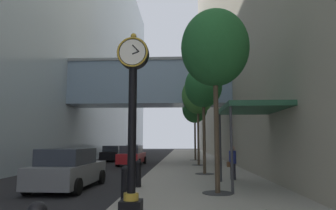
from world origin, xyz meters
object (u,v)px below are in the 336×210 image
Objects in this scene: bollard_fourth at (138,173)px; car_white_far at (134,151)px; street_tree_mid_far at (198,96)px; street_tree_far at (195,109)px; street_clock at (132,111)px; car_grey_mid at (68,169)px; car_black_near at (113,154)px; street_tree_mid_near at (203,87)px; car_red_trailing at (132,156)px; street_tree_near at (215,49)px; pedestrian_walking at (233,162)px; bollard_third at (125,182)px.

bollard_fourth is 0.25× the size of car_white_far.
street_tree_far is (-0.00, 6.30, -0.34)m from street_tree_mid_far.
street_clock is 1.07× the size of car_grey_mid.
street_clock is 1.18× the size of car_black_near.
street_clock is 0.75× the size of street_tree_mid_near.
car_red_trailing is (-5.55, 7.83, -4.38)m from street_tree_mid_near.
street_tree_far is at bearing 90.00° from street_tree_mid_near.
street_tree_near is at bearing 51.36° from street_clock.
pedestrian_walking is at bearing -82.24° from street_tree_mid_far.
street_tree_mid_far is at bearing -63.79° from car_white_far.
street_tree_near is 7.77m from car_grey_mid.
street_tree_mid_near reaches higher than bollard_third.
car_grey_mid is at bearing -86.26° from car_white_far.
street_clock is at bearing -80.17° from car_red_trailing.
car_grey_mid is (2.31, -17.60, 0.05)m from car_black_near.
street_tree_near is 18.89m from street_tree_far.
street_tree_far is (2.55, 22.08, 2.54)m from street_clock.
car_black_near is at bearing 141.99° from street_tree_mid_far.
street_tree_mid_far is at bearing 90.00° from street_tree_mid_near.
street_tree_mid_near is at bearing 74.95° from street_clock.
street_tree_far is at bearing 94.53° from pedestrian_walking.
street_tree_far is at bearing 80.17° from bollard_fourth.
car_black_near is at bearing 113.59° from street_tree_near.
car_black_near reaches higher than car_white_far.
car_grey_mid reaches higher than car_white_far.
street_tree_far is 15.68m from pedestrian_walking.
street_tree_near is at bearing -90.00° from street_tree_far.
car_red_trailing is at bearing 125.33° from street_tree_mid_near.
street_tree_mid_far is 1.50× the size of car_red_trailing.
street_tree_near is at bearing -66.41° from car_black_near.
street_tree_mid_near is 0.90× the size of street_tree_mid_far.
street_tree_mid_far is 1.06× the size of street_tree_far.
street_tree_mid_far reaches higher than car_grey_mid.
street_tree_near is 6.30m from street_tree_mid_near.
car_red_trailing is (-2.50, 12.83, 0.09)m from bollard_fourth.
car_black_near is at bearing 104.41° from bollard_third.
car_black_near is 17.75m from car_grey_mid.
car_red_trailing is at bearing 87.76° from car_grey_mid.
street_tree_mid_near is at bearing 68.65° from bollard_third.
bollard_third is 0.67× the size of pedestrian_walking.
street_clock is 16.25m from street_tree_mid_far.
car_grey_mid is at bearing -82.54° from car_black_near.
bollard_fourth is at bearing 157.00° from street_tree_near.
car_red_trailing is (-5.55, 14.13, -4.66)m from street_tree_near.
bollard_third is at bearing -98.50° from street_tree_far.
car_grey_mid is (-6.04, -11.07, -4.82)m from street_tree_mid_far.
pedestrian_walking is 0.36× the size of car_grey_mid.
street_clock is 23.14m from car_black_near.
street_tree_mid_far is at bearing -15.42° from car_red_trailing.
street_tree_mid_far is 18.32m from car_white_far.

